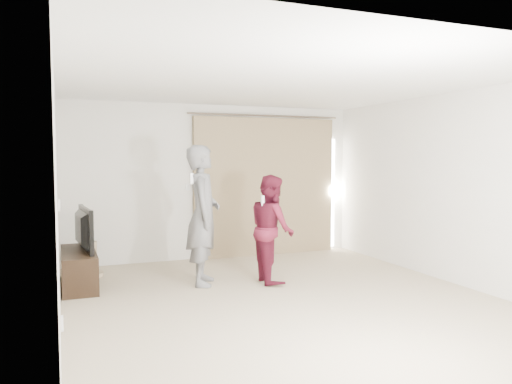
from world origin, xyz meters
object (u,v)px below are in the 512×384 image
person_man (203,215)px  tv (78,229)px  person_woman (272,228)px  tv_console (79,269)px

person_man → tv: bearing=163.2°
person_woman → tv_console: bearing=164.6°
tv → person_woman: size_ratio=0.68×
person_man → person_woman: (0.92, -0.21, -0.20)m
tv_console → tv: size_ratio=1.25×
tv → person_man: size_ratio=0.53×
tv → person_man: person_man is taller
person_man → person_woman: size_ratio=1.27×
tv → person_woman: bearing=-110.6°
tv_console → person_woman: size_ratio=0.84×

